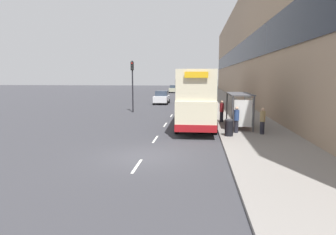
# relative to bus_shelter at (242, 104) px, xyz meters

# --- Properties ---
(ground_plane) EXTENTS (220.00, 220.00, 0.00)m
(ground_plane) POSITION_rel_bus_shelter_xyz_m (-5.77, -8.02, -1.88)
(ground_plane) COLOR #38383D
(pavement) EXTENTS (5.00, 93.00, 0.14)m
(pavement) POSITION_rel_bus_shelter_xyz_m (0.73, 30.48, -1.81)
(pavement) COLOR gray
(pavement) RESTS_ON ground_plane
(terrace_facade) EXTENTS (3.10, 93.00, 16.48)m
(terrace_facade) POSITION_rel_bus_shelter_xyz_m (4.72, 30.48, 6.36)
(terrace_facade) COLOR #9E846B
(terrace_facade) RESTS_ON ground_plane
(lane_mark_0) EXTENTS (0.12, 2.00, 0.01)m
(lane_mark_0) POSITION_rel_bus_shelter_xyz_m (-5.77, -9.53, -1.87)
(lane_mark_0) COLOR silver
(lane_mark_0) RESTS_ON ground_plane
(lane_mark_1) EXTENTS (0.12, 2.00, 0.01)m
(lane_mark_1) POSITION_rel_bus_shelter_xyz_m (-5.77, -3.94, -1.87)
(lane_mark_1) COLOR silver
(lane_mark_1) RESTS_ON ground_plane
(lane_mark_2) EXTENTS (0.12, 2.00, 0.01)m
(lane_mark_2) POSITION_rel_bus_shelter_xyz_m (-5.77, 1.65, -1.87)
(lane_mark_2) COLOR silver
(lane_mark_2) RESTS_ON ground_plane
(lane_mark_3) EXTENTS (0.12, 2.00, 0.01)m
(lane_mark_3) POSITION_rel_bus_shelter_xyz_m (-5.77, 7.24, -1.87)
(lane_mark_3) COLOR silver
(lane_mark_3) RESTS_ON ground_plane
(lane_mark_4) EXTENTS (0.12, 2.00, 0.01)m
(lane_mark_4) POSITION_rel_bus_shelter_xyz_m (-5.77, 12.83, -1.87)
(lane_mark_4) COLOR silver
(lane_mark_4) RESTS_ON ground_plane
(lane_mark_5) EXTENTS (0.12, 2.00, 0.01)m
(lane_mark_5) POSITION_rel_bus_shelter_xyz_m (-5.77, 18.42, -1.87)
(lane_mark_5) COLOR silver
(lane_mark_5) RESTS_ON ground_plane
(lane_mark_6) EXTENTS (0.12, 2.00, 0.01)m
(lane_mark_6) POSITION_rel_bus_shelter_xyz_m (-5.77, 24.01, -1.87)
(lane_mark_6) COLOR silver
(lane_mark_6) RESTS_ON ground_plane
(lane_mark_7) EXTENTS (0.12, 2.00, 0.01)m
(lane_mark_7) POSITION_rel_bus_shelter_xyz_m (-5.77, 29.60, -1.87)
(lane_mark_7) COLOR silver
(lane_mark_7) RESTS_ON ground_plane
(lane_mark_8) EXTENTS (0.12, 2.00, 0.01)m
(lane_mark_8) POSITION_rel_bus_shelter_xyz_m (-5.77, 35.19, -1.87)
(lane_mark_8) COLOR silver
(lane_mark_8) RESTS_ON ground_plane
(bus_shelter) EXTENTS (1.60, 4.20, 2.48)m
(bus_shelter) POSITION_rel_bus_shelter_xyz_m (0.00, 0.00, 0.00)
(bus_shelter) COLOR #4C4C51
(bus_shelter) RESTS_ON ground_plane
(double_decker_bus_near) EXTENTS (2.85, 11.05, 4.30)m
(double_decker_bus_near) POSITION_rel_bus_shelter_xyz_m (-3.30, 1.47, 0.41)
(double_decker_bus_near) COLOR beige
(double_decker_bus_near) RESTS_ON ground_plane
(double_decker_bus_ahead) EXTENTS (2.85, 11.28, 4.30)m
(double_decker_bus_ahead) POSITION_rel_bus_shelter_xyz_m (-3.13, 16.58, 0.41)
(double_decker_bus_ahead) COLOR beige
(double_decker_bus_ahead) RESTS_ON ground_plane
(car_0) EXTENTS (2.00, 4.55, 1.76)m
(car_0) POSITION_rel_bus_shelter_xyz_m (-3.44, 41.54, -1.00)
(car_0) COLOR silver
(car_0) RESTS_ON ground_plane
(car_1) EXTENTS (2.07, 4.22, 1.82)m
(car_1) POSITION_rel_bus_shelter_xyz_m (-8.28, 19.75, -0.98)
(car_1) COLOR silver
(car_1) RESTS_ON ground_plane
(car_2) EXTENTS (2.08, 4.41, 1.77)m
(car_2) POSITION_rel_bus_shelter_xyz_m (-3.56, 59.63, -1.00)
(car_2) COLOR silver
(car_2) RESTS_ON ground_plane
(car_3) EXTENTS (2.00, 3.98, 1.75)m
(car_3) POSITION_rel_bus_shelter_xyz_m (-9.00, 48.45, -1.01)
(car_3) COLOR #B7B799
(car_3) RESTS_ON ground_plane
(pedestrian_at_shelter) EXTENTS (0.33, 0.33, 1.65)m
(pedestrian_at_shelter) POSITION_rel_bus_shelter_xyz_m (0.89, 4.26, -0.89)
(pedestrian_at_shelter) COLOR #23232D
(pedestrian_at_shelter) RESTS_ON ground_plane
(pedestrian_1) EXTENTS (0.35, 0.35, 1.75)m
(pedestrian_1) POSITION_rel_bus_shelter_xyz_m (-1.25, 2.73, -0.84)
(pedestrian_1) COLOR #23232D
(pedestrian_1) RESTS_ON ground_plane
(pedestrian_2) EXTENTS (0.34, 0.34, 1.74)m
(pedestrian_2) POSITION_rel_bus_shelter_xyz_m (-0.64, -1.97, -0.85)
(pedestrian_2) COLOR #23232D
(pedestrian_2) RESTS_ON ground_plane
(pedestrian_3) EXTENTS (0.34, 0.34, 1.72)m
(pedestrian_3) POSITION_rel_bus_shelter_xyz_m (0.98, -2.27, -0.85)
(pedestrian_3) COLOR #23232D
(pedestrian_3) RESTS_ON ground_plane
(litter_bin) EXTENTS (0.55, 0.55, 1.05)m
(litter_bin) POSITION_rel_bus_shelter_xyz_m (-1.22, -3.10, -1.21)
(litter_bin) COLOR black
(litter_bin) RESTS_ON ground_plane
(traffic_light_far_kerb) EXTENTS (0.30, 0.32, 5.48)m
(traffic_light_far_kerb) POSITION_rel_bus_shelter_xyz_m (-10.17, 9.69, 1.78)
(traffic_light_far_kerb) COLOR black
(traffic_light_far_kerb) RESTS_ON ground_plane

